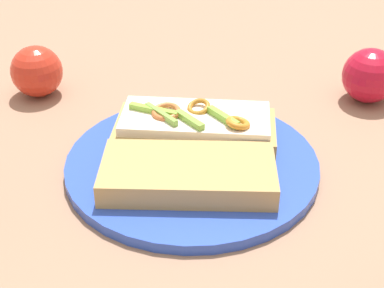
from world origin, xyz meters
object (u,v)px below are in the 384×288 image
object	(u,v)px
plate	(192,164)
sandwich	(195,126)
apple_1	(37,71)
apple_2	(370,76)
bread_slice_side	(188,174)

from	to	relation	value
plate	sandwich	distance (m)	0.05
sandwich	apple_1	bearing A→B (deg)	152.89
plate	apple_2	bearing A→B (deg)	172.47
plate	apple_1	bearing A→B (deg)	-82.38
plate	bread_slice_side	xyz separation A→B (m)	(0.03, 0.03, 0.02)
sandwich	apple_2	xyz separation A→B (m)	(-0.25, 0.07, 0.01)
apple_2	plate	bearing A→B (deg)	-7.53
sandwich	apple_2	world-z (taller)	apple_2
bread_slice_side	apple_1	world-z (taller)	apple_1
apple_1	plate	bearing A→B (deg)	97.62
bread_slice_side	apple_2	bearing A→B (deg)	42.66
bread_slice_side	apple_2	xyz separation A→B (m)	(-0.31, 0.01, 0.01)
bread_slice_side	apple_1	bearing A→B (deg)	134.58
sandwich	bread_slice_side	distance (m)	0.09
plate	apple_1	world-z (taller)	apple_1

